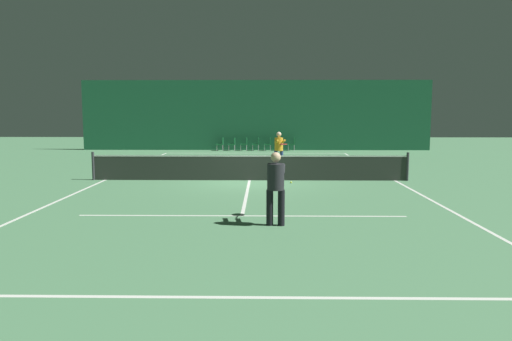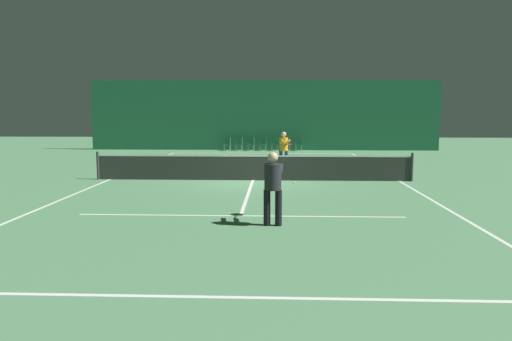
{
  "view_description": "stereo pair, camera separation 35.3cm",
  "coord_description": "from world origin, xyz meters",
  "px_view_note": "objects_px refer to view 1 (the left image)",
  "views": [
    {
      "loc": [
        0.55,
        -18.72,
        2.65
      ],
      "look_at": [
        0.33,
        -4.93,
        0.97
      ],
      "focal_mm": 35.0,
      "sensor_mm": 36.0,
      "label": 1
    },
    {
      "loc": [
        0.91,
        -18.71,
        2.65
      ],
      "look_at": [
        0.33,
        -4.93,
        0.97
      ],
      "focal_mm": 35.0,
      "sensor_mm": 36.0,
      "label": 2
    }
  ],
  "objects_px": {
    "courtside_chair_5": "(281,143)",
    "player_far": "(279,147)",
    "courtside_chair_2": "(245,143)",
    "courtside_chair_6": "(292,143)",
    "courtside_chair_1": "(233,143)",
    "tennis_ball": "(291,182)",
    "courtside_chair_3": "(257,143)",
    "courtside_chair_4": "(269,143)",
    "courtside_chair_0": "(221,143)",
    "tennis_net": "(250,167)",
    "player_near": "(276,183)"
  },
  "relations": [
    {
      "from": "courtside_chair_3",
      "to": "courtside_chair_5",
      "type": "xyz_separation_m",
      "value": [
        1.56,
        0.0,
        0.0
      ]
    },
    {
      "from": "courtside_chair_6",
      "to": "tennis_ball",
      "type": "relative_size",
      "value": 12.73
    },
    {
      "from": "courtside_chair_2",
      "to": "courtside_chair_5",
      "type": "xyz_separation_m",
      "value": [
        2.34,
        0.0,
        0.0
      ]
    },
    {
      "from": "tennis_net",
      "to": "courtside_chair_0",
      "type": "relative_size",
      "value": 14.29
    },
    {
      "from": "tennis_net",
      "to": "courtside_chair_2",
      "type": "relative_size",
      "value": 14.29
    },
    {
      "from": "tennis_net",
      "to": "courtside_chair_5",
      "type": "distance_m",
      "value": 13.92
    },
    {
      "from": "courtside_chair_2",
      "to": "courtside_chair_6",
      "type": "bearing_deg",
      "value": 90.0
    },
    {
      "from": "player_far",
      "to": "courtside_chair_4",
      "type": "height_order",
      "value": "player_far"
    },
    {
      "from": "player_far",
      "to": "tennis_ball",
      "type": "bearing_deg",
      "value": -6.27
    },
    {
      "from": "player_near",
      "to": "courtside_chair_0",
      "type": "xyz_separation_m",
      "value": [
        -3.1,
        21.21,
        -0.5
      ]
    },
    {
      "from": "player_near",
      "to": "courtside_chair_3",
      "type": "height_order",
      "value": "player_near"
    },
    {
      "from": "courtside_chair_2",
      "to": "courtside_chair_5",
      "type": "height_order",
      "value": "same"
    },
    {
      "from": "courtside_chair_5",
      "to": "tennis_ball",
      "type": "relative_size",
      "value": 12.73
    },
    {
      "from": "courtside_chair_3",
      "to": "courtside_chair_4",
      "type": "distance_m",
      "value": 0.78
    },
    {
      "from": "player_near",
      "to": "courtside_chair_1",
      "type": "relative_size",
      "value": 2.02
    },
    {
      "from": "courtside_chair_5",
      "to": "courtside_chair_6",
      "type": "bearing_deg",
      "value": 90.0
    },
    {
      "from": "courtside_chair_5",
      "to": "courtside_chair_0",
      "type": "bearing_deg",
      "value": -90.0
    },
    {
      "from": "tennis_ball",
      "to": "courtside_chair_3",
      "type": "bearing_deg",
      "value": 95.76
    },
    {
      "from": "tennis_net",
      "to": "courtside_chair_1",
      "type": "relative_size",
      "value": 14.29
    },
    {
      "from": "courtside_chair_1",
      "to": "courtside_chair_4",
      "type": "xyz_separation_m",
      "value": [
        2.34,
        0.0,
        0.0
      ]
    },
    {
      "from": "courtside_chair_0",
      "to": "courtside_chair_1",
      "type": "xyz_separation_m",
      "value": [
        0.78,
        0.0,
        0.0
      ]
    },
    {
      "from": "tennis_ball",
      "to": "courtside_chair_2",
      "type": "bearing_deg",
      "value": 98.78
    },
    {
      "from": "courtside_chair_2",
      "to": "tennis_ball",
      "type": "height_order",
      "value": "courtside_chair_2"
    },
    {
      "from": "player_far",
      "to": "courtside_chair_3",
      "type": "xyz_separation_m",
      "value": [
        -1.16,
        10.08,
        -0.49
      ]
    },
    {
      "from": "courtside_chair_3",
      "to": "player_near",
      "type": "bearing_deg",
      "value": 2.04
    },
    {
      "from": "tennis_net",
      "to": "courtside_chair_2",
      "type": "bearing_deg",
      "value": 92.96
    },
    {
      "from": "player_near",
      "to": "courtside_chair_5",
      "type": "xyz_separation_m",
      "value": [
        0.8,
        21.21,
        -0.5
      ]
    },
    {
      "from": "player_far",
      "to": "courtside_chair_4",
      "type": "distance_m",
      "value": 10.1
    },
    {
      "from": "courtside_chair_1",
      "to": "courtside_chair_3",
      "type": "height_order",
      "value": "same"
    },
    {
      "from": "courtside_chair_0",
      "to": "courtside_chair_4",
      "type": "height_order",
      "value": "same"
    },
    {
      "from": "player_far",
      "to": "tennis_net",
      "type": "bearing_deg",
      "value": -28.3
    },
    {
      "from": "courtside_chair_5",
      "to": "courtside_chair_4",
      "type": "bearing_deg",
      "value": -90.0
    },
    {
      "from": "tennis_ball",
      "to": "courtside_chair_0",
      "type": "bearing_deg",
      "value": 104.65
    },
    {
      "from": "courtside_chair_4",
      "to": "courtside_chair_6",
      "type": "height_order",
      "value": "same"
    },
    {
      "from": "tennis_net",
      "to": "courtside_chair_0",
      "type": "distance_m",
      "value": 14.01
    },
    {
      "from": "courtside_chair_1",
      "to": "courtside_chair_6",
      "type": "distance_m",
      "value": 3.9
    },
    {
      "from": "courtside_chair_0",
      "to": "courtside_chair_5",
      "type": "xyz_separation_m",
      "value": [
        3.9,
        0.0,
        0.0
      ]
    },
    {
      "from": "courtside_chair_2",
      "to": "courtside_chair_4",
      "type": "relative_size",
      "value": 1.0
    },
    {
      "from": "courtside_chair_6",
      "to": "courtside_chair_0",
      "type": "bearing_deg",
      "value": -90.0
    },
    {
      "from": "courtside_chair_3",
      "to": "tennis_ball",
      "type": "relative_size",
      "value": 12.73
    },
    {
      "from": "tennis_net",
      "to": "courtside_chair_2",
      "type": "distance_m",
      "value": 13.85
    },
    {
      "from": "courtside_chair_2",
      "to": "courtside_chair_6",
      "type": "height_order",
      "value": "same"
    },
    {
      "from": "tennis_net",
      "to": "courtside_chair_5",
      "type": "xyz_separation_m",
      "value": [
        1.62,
        13.83,
        -0.03
      ]
    },
    {
      "from": "courtside_chair_0",
      "to": "courtside_chair_3",
      "type": "height_order",
      "value": "same"
    },
    {
      "from": "courtside_chair_3",
      "to": "courtside_chair_4",
      "type": "xyz_separation_m",
      "value": [
        0.78,
        0.0,
        0.0
      ]
    },
    {
      "from": "courtside_chair_3",
      "to": "courtside_chair_6",
      "type": "relative_size",
      "value": 1.0
    },
    {
      "from": "courtside_chair_5",
      "to": "player_far",
      "type": "bearing_deg",
      "value": -2.29
    },
    {
      "from": "tennis_net",
      "to": "courtside_chair_3",
      "type": "distance_m",
      "value": 13.83
    },
    {
      "from": "courtside_chair_4",
      "to": "courtside_chair_5",
      "type": "xyz_separation_m",
      "value": [
        0.78,
        0.0,
        0.0
      ]
    },
    {
      "from": "tennis_net",
      "to": "player_near",
      "type": "relative_size",
      "value": 7.06
    }
  ]
}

